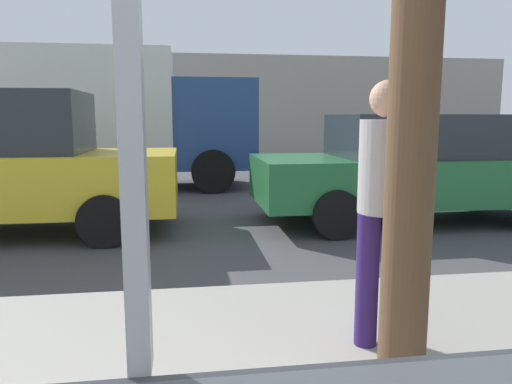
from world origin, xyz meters
The scene contains 6 objects.
ground_plane centered at (0.00, 8.00, 0.00)m, with size 60.00×60.00×0.00m, color #424244.
building_facade_far centered at (0.00, 19.62, 2.04)m, with size 28.00×1.20×4.07m, color #A89E8E.
parked_car_yellow centered at (-2.28, 5.83, 0.93)m, with size 4.48×1.94×1.88m.
parked_car_green centered at (3.47, 5.83, 0.82)m, with size 4.63×2.00×1.59m.
box_truck centered at (-2.17, 10.05, 1.61)m, with size 7.32×2.44×2.93m.
pedestrian centered at (1.30, 1.80, 1.07)m, with size 0.32×0.32×1.63m.
Camera 1 is at (0.10, -0.95, 1.54)m, focal length 34.14 mm.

